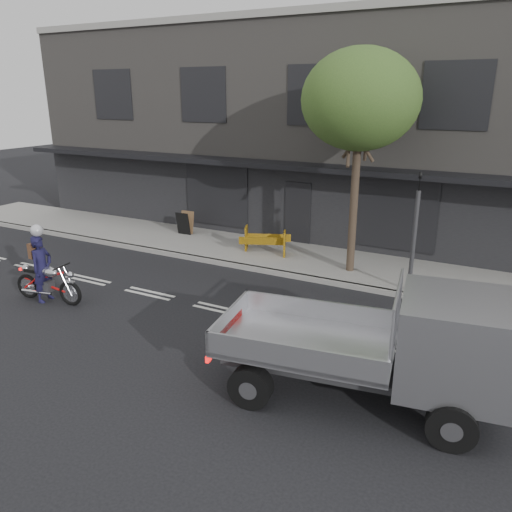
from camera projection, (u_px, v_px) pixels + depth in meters
The scene contains 11 objects.
ground at pixel (221, 310), 13.25m from camera, with size 80.00×80.00×0.00m, color black.
sidewalk at pixel (292, 258), 17.18m from camera, with size 32.00×3.20×0.15m, color gray.
kerb at pixel (272, 272), 15.83m from camera, with size 32.00×0.20×0.15m, color gray.
building_main at pixel (356, 129), 21.50m from camera, with size 26.00×10.00×8.00m, color slate.
street_tree at pixel (360, 100), 14.16m from camera, with size 3.40×3.40×6.74m.
traffic_light_pole at pixel (414, 239), 13.70m from camera, with size 0.12×0.12×3.50m.
motorcycle at pixel (48, 282), 13.61m from camera, with size 2.17×0.63×1.12m.
rider at pixel (42, 269), 13.57m from camera, with size 0.68×0.44×1.86m, color #161437.
flatbed_ute at pixel (425, 343), 8.67m from camera, with size 5.32×2.75×2.36m.
construction_barrier at pixel (262, 242), 17.16m from camera, with size 1.59×0.64×0.89m, color #FFAE0D, non-canonical shape.
sandwich_board at pixel (183, 224), 19.53m from camera, with size 0.56×0.38×0.89m, color black, non-canonical shape.
Camera 1 is at (6.47, -10.31, 5.50)m, focal length 35.00 mm.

